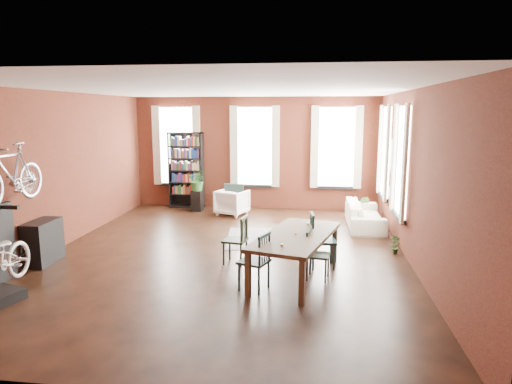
% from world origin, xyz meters
% --- Properties ---
extents(room, '(9.00, 9.04, 3.22)m').
position_xyz_m(room, '(0.25, 0.62, 2.14)').
color(room, black).
rests_on(room, ground).
extents(dining_table, '(1.57, 2.43, 0.76)m').
position_xyz_m(dining_table, '(1.42, -1.10, 0.38)').
color(dining_table, brown).
rests_on(dining_table, ground).
extents(dining_chair_a, '(0.55, 0.55, 0.93)m').
position_xyz_m(dining_chair_a, '(0.79, -1.68, 0.46)').
color(dining_chair_a, '#173432').
rests_on(dining_chair_a, ground).
extents(dining_chair_b, '(0.47, 0.47, 0.89)m').
position_xyz_m(dining_chair_b, '(0.27, -0.47, 0.44)').
color(dining_chair_b, '#1E2E1B').
rests_on(dining_chair_b, ground).
extents(dining_chair_c, '(0.44, 0.44, 0.83)m').
position_xyz_m(dining_chair_c, '(1.79, -1.08, 0.41)').
color(dining_chair_c, black).
rests_on(dining_chair_c, ground).
extents(dining_chair_d, '(0.51, 0.51, 0.99)m').
position_xyz_m(dining_chair_d, '(1.88, -0.47, 0.50)').
color(dining_chair_d, '#183235').
rests_on(dining_chair_d, ground).
extents(bookshelf, '(1.00, 0.32, 2.20)m').
position_xyz_m(bookshelf, '(-2.00, 4.30, 1.10)').
color(bookshelf, black).
rests_on(bookshelf, ground).
extents(white_armchair, '(0.93, 0.91, 0.76)m').
position_xyz_m(white_armchair, '(-0.50, 3.50, 0.38)').
color(white_armchair, white).
rests_on(white_armchair, ground).
extents(cream_sofa, '(0.61, 2.08, 0.81)m').
position_xyz_m(cream_sofa, '(2.95, 2.60, 0.41)').
color(cream_sofa, beige).
rests_on(cream_sofa, ground).
extents(striped_rug, '(1.31, 1.89, 0.01)m').
position_xyz_m(striped_rug, '(0.37, 1.22, 0.01)').
color(striped_rug, black).
rests_on(striped_rug, ground).
extents(bike_wall_rack, '(0.16, 0.60, 1.30)m').
position_xyz_m(bike_wall_rack, '(-3.40, -1.80, 0.65)').
color(bike_wall_rack, black).
rests_on(bike_wall_rack, ground).
extents(console_table, '(0.40, 0.80, 0.80)m').
position_xyz_m(console_table, '(-3.28, -0.90, 0.40)').
color(console_table, black).
rests_on(console_table, ground).
extents(plant_stand, '(0.31, 0.31, 0.58)m').
position_xyz_m(plant_stand, '(-1.57, 3.87, 0.29)').
color(plant_stand, black).
rests_on(plant_stand, ground).
extents(plant_by_sofa, '(0.46, 0.66, 0.27)m').
position_xyz_m(plant_by_sofa, '(2.99, 3.52, 0.13)').
color(plant_by_sofa, '#355E25').
rests_on(plant_by_sofa, ground).
extents(plant_small, '(0.27, 0.41, 0.13)m').
position_xyz_m(plant_small, '(3.33, 0.51, 0.07)').
color(plant_small, '#305722').
rests_on(plant_small, ground).
extents(bicycle_hung, '(0.47, 1.00, 1.66)m').
position_xyz_m(bicycle_hung, '(-3.15, -1.80, 2.13)').
color(bicycle_hung, '#A5A8AD').
rests_on(bicycle_hung, bike_wall_rack).
extents(plant_on_stand, '(0.57, 0.64, 0.49)m').
position_xyz_m(plant_on_stand, '(-1.54, 3.83, 0.83)').
color(plant_on_stand, '#2C6327').
rests_on(plant_on_stand, plant_stand).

